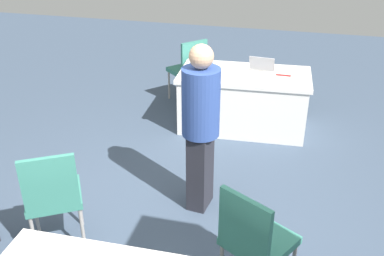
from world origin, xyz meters
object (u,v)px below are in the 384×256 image
Objects in this scene: laptop_silver at (260,72)px; yarn_ball at (208,65)px; table_foreground at (243,100)px; scissors_red at (283,75)px; chair_by_pillar at (189,67)px; chair_near_front at (254,238)px; chair_tucked_right at (53,194)px; person_attendee_standing at (201,123)px.

yarn_ball is (0.66, -0.00, 0.03)m from laptop_silver.
scissors_red is (-0.47, -0.04, 0.37)m from table_foreground.
table_foreground is 4.94× the size of laptop_silver.
scissors_red reaches higher than table_foreground.
scissors_red is (-0.94, -0.04, -0.06)m from yarn_ball.
chair_by_pillar is 2.79× the size of laptop_silver.
laptop_silver is at bearing -78.29° from chair_by_pillar.
yarn_ball is at bearing 138.95° from chair_near_front.
table_foreground is at bearing -174.85° from scissors_red.
laptop_silver is at bearing -170.21° from scissors_red.
chair_by_pillar reaches higher than table_foreground.
chair_tucked_right is 5.44× the size of scissors_red.
yarn_ball is at bearing 0.64° from table_foreground.
table_foreground is at bearing -82.87° from chair_by_pillar.
laptop_silver reaches higher than table_foreground.
person_attendee_standing is at bearing 84.14° from laptop_silver.
chair_tucked_right reaches higher than table_foreground.
chair_near_front is at bearing -34.35° from chair_tucked_right.
laptop_silver is 0.29m from scissors_red.
laptop_silver is 0.66m from yarn_ball.
chair_by_pillar is (0.88, -0.61, 0.17)m from table_foreground.
chair_tucked_right is 0.60× the size of person_attendee_standing.
table_foreground is 12.31× the size of yarn_ball.
chair_near_front is 0.98× the size of chair_tucked_right.
table_foreground is 0.45m from laptop_silver.
yarn_ball is 0.95m from scissors_red.
laptop_silver is (-0.33, -1.77, -0.12)m from person_attendee_standing.
person_attendee_standing is 1.92m from scissors_red.
table_foreground is 1.72× the size of chair_tucked_right.
chair_near_front reaches higher than chair_by_pillar.
table_foreground is at bearing 2.14° from person_attendee_standing.
chair_tucked_right is at bearing 66.65° from table_foreground.
chair_tucked_right is at bearing 138.51° from person_attendee_standing.
table_foreground is 1.08m from chair_by_pillar.
chair_near_front is at bearing 99.87° from table_foreground.
chair_by_pillar is at bearing -56.18° from yarn_ball.
chair_near_front is at bearing -89.06° from scissors_red.
person_attendee_standing is (0.63, -0.99, 0.35)m from chair_near_front.
chair_tucked_right is (1.15, 2.67, 0.20)m from table_foreground.
person_attendee_standing reaches higher than table_foreground.
chair_near_front is at bearing 109.00° from yarn_ball.
yarn_ball is at bearing 44.57° from chair_tucked_right.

